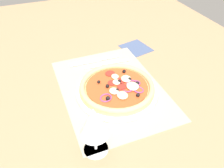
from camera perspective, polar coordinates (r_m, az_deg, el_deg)
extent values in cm
cube|color=#9E7A56|center=(78.70, -0.23, -1.78)|extent=(190.00, 140.00, 2.40)
cube|color=#A39984|center=(77.78, -0.23, -1.00)|extent=(45.27, 32.52, 0.40)
cylinder|color=silver|center=(75.52, 1.22, -1.67)|extent=(26.85, 26.85, 1.20)
cylinder|color=tan|center=(74.81, 1.23, -1.03)|extent=(24.65, 24.65, 1.00)
torus|color=tan|center=(74.26, 1.24, -0.52)|extent=(24.48, 24.48, 1.80)
cylinder|color=#C64C23|center=(74.39, 1.24, -0.65)|extent=(20.21, 20.21, 0.30)
ellipsoid|color=beige|center=(71.75, 0.50, -1.73)|extent=(3.30, 2.97, 0.99)
ellipsoid|color=beige|center=(70.22, 2.62, -2.80)|extent=(3.75, 3.38, 1.13)
ellipsoid|color=beige|center=(76.63, 3.56, 1.34)|extent=(3.78, 3.41, 1.14)
ellipsoid|color=beige|center=(75.33, 1.12, 0.51)|extent=(2.80, 2.52, 0.84)
ellipsoid|color=beige|center=(77.73, 0.75, 1.91)|extent=(2.78, 2.51, 0.84)
ellipsoid|color=beige|center=(73.62, 5.16, -0.52)|extent=(4.34, 3.91, 1.30)
sphere|color=black|center=(79.85, 3.03, 3.19)|extent=(1.26, 1.26, 1.26)
sphere|color=black|center=(75.41, 1.86, 0.70)|extent=(1.17, 1.17, 1.17)
sphere|color=black|center=(70.58, 6.50, -2.74)|extent=(1.24, 1.24, 1.24)
sphere|color=black|center=(73.36, -1.15, -0.52)|extent=(1.25, 1.25, 1.25)
sphere|color=black|center=(75.30, -3.33, 0.53)|extent=(1.07, 1.07, 1.07)
sphere|color=black|center=(71.88, 1.13, -1.57)|extent=(1.14, 1.14, 1.14)
sphere|color=black|center=(74.84, 6.27, 0.16)|extent=(1.29, 1.29, 1.29)
sphere|color=black|center=(68.94, -1.03, -3.58)|extent=(1.38, 1.38, 1.38)
sphere|color=black|center=(76.28, 4.40, 1.18)|extent=(1.32, 1.32, 1.32)
torus|color=#8E3D75|center=(73.09, 4.13, -1.20)|extent=(3.68, 3.55, 1.77)
torus|color=#8E3D75|center=(73.08, 6.60, -1.40)|extent=(3.56, 3.57, 1.07)
torus|color=#8E3D75|center=(75.14, 4.96, 0.06)|extent=(3.66, 3.62, 1.20)
torus|color=#8E3D75|center=(75.37, 5.66, 0.15)|extent=(3.93, 3.90, 1.33)
torus|color=#8E3D75|center=(69.77, -1.54, -3.45)|extent=(3.74, 3.75, 1.00)
cylinder|color=#A3281E|center=(76.16, 1.86, 0.73)|extent=(3.38, 3.38, 0.30)
cylinder|color=#A3281E|center=(75.33, -0.16, 0.25)|extent=(2.79, 2.79, 0.30)
cylinder|color=#A3281E|center=(71.87, 1.00, -2.02)|extent=(2.88, 2.88, 0.30)
cylinder|color=#A3281E|center=(79.46, -0.48, 2.62)|extent=(3.37, 3.37, 0.30)
cylinder|color=#A3281E|center=(74.00, 2.47, -0.63)|extent=(3.05, 3.05, 0.30)
cube|color=silver|center=(89.73, 0.80, 5.50)|extent=(1.85, 11.20, 0.44)
cube|color=silver|center=(88.26, -3.46, 4.78)|extent=(2.41, 2.70, 0.44)
cube|color=silver|center=(88.45, -5.75, 4.73)|extent=(0.69, 4.33, 0.44)
cube|color=silver|center=(87.96, -5.67, 4.51)|extent=(0.69, 4.33, 0.44)
cube|color=silver|center=(87.47, -5.59, 4.30)|extent=(0.69, 4.33, 0.44)
cube|color=silver|center=(86.99, -5.50, 4.08)|extent=(0.69, 4.33, 0.44)
cube|color=silver|center=(92.28, -0.80, 6.61)|extent=(1.62, 8.44, 0.62)
cube|color=silver|center=(90.19, -6.86, 5.38)|extent=(2.44, 11.67, 0.44)
cylinder|color=silver|center=(61.43, -4.01, -15.78)|extent=(6.40, 6.40, 0.40)
cylinder|color=silver|center=(58.84, -4.16, -13.99)|extent=(0.80, 0.80, 6.00)
cone|color=silver|center=(53.22, -4.52, -9.30)|extent=(7.20, 7.20, 8.50)
cone|color=#4C993D|center=(53.44, -4.50, -9.51)|extent=(6.11, 6.11, 7.12)
cube|color=#425175|center=(100.34, 5.98, 8.94)|extent=(13.71, 12.79, 0.36)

